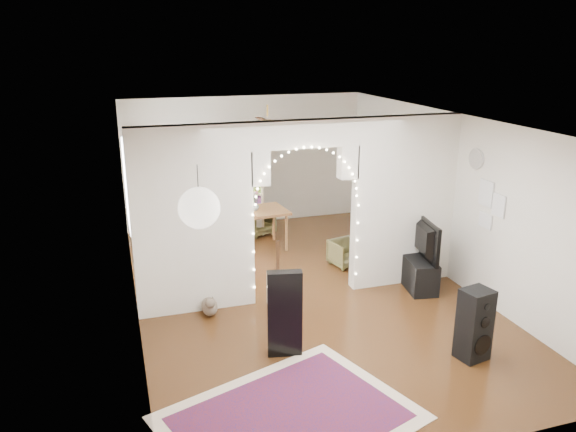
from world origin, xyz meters
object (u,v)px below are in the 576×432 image
object	(u,v)px
media_console	(416,271)
floor_speaker	(474,325)
dining_table	(254,214)
dining_chair_right	(346,253)
bookcase	(219,195)
dining_chair_left	(258,222)
acoustic_guitar	(278,282)

from	to	relation	value
media_console	floor_speaker	bearing A→B (deg)	-91.73
dining_table	dining_chair_right	size ratio (longest dim) A/B	2.52
bookcase	dining_table	bearing A→B (deg)	-79.00
bookcase	dining_table	distance (m)	0.99
bookcase	dining_chair_right	xyz separation A→B (m)	(1.82, -2.11, -0.64)
dining_chair_left	dining_chair_right	distance (m)	2.31
acoustic_guitar	dining_chair_right	bearing A→B (deg)	22.48
acoustic_guitar	media_console	world-z (taller)	acoustic_guitar
bookcase	media_console	bearing A→B (deg)	-70.96
floor_speaker	dining_chair_left	xyz separation A→B (m)	(-1.35, 5.31, -0.20)
bookcase	dining_chair_left	xyz separation A→B (m)	(0.77, -0.04, -0.62)
bookcase	dining_chair_right	world-z (taller)	bookcase
acoustic_guitar	dining_chair_left	bearing A→B (deg)	67.50
bookcase	floor_speaker	bearing A→B (deg)	-87.60
acoustic_guitar	bookcase	world-z (taller)	bookcase
acoustic_guitar	dining_chair_left	size ratio (longest dim) A/B	1.55
acoustic_guitar	dining_table	xyz separation A→B (m)	(0.25, 2.39, 0.31)
media_console	bookcase	xyz separation A→B (m)	(-2.55, 3.23, 0.62)
media_console	dining_chair_right	bearing A→B (deg)	132.88
dining_chair_right	media_console	bearing A→B (deg)	-70.55
floor_speaker	dining_chair_right	world-z (taller)	floor_speaker
dining_table	dining_chair_right	xyz separation A→B (m)	(1.32, -1.26, -0.45)
floor_speaker	media_console	xyz separation A→B (m)	(0.43, 2.12, -0.21)
media_console	dining_chair_right	distance (m)	1.34
media_console	dining_chair_right	size ratio (longest dim) A/B	1.98
acoustic_guitar	dining_chair_left	world-z (taller)	acoustic_guitar
floor_speaker	bookcase	bearing A→B (deg)	99.90
dining_chair_left	acoustic_guitar	bearing A→B (deg)	-121.34
floor_speaker	bookcase	distance (m)	5.77
floor_speaker	dining_table	size ratio (longest dim) A/B	0.72
acoustic_guitar	media_console	xyz separation A→B (m)	(2.31, 0.00, -0.13)
media_console	bookcase	bearing A→B (deg)	137.98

